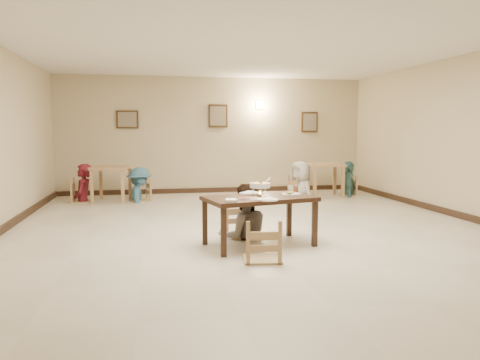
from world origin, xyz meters
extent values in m
plane|color=beige|center=(0.00, 0.00, 0.00)|extent=(10.00, 10.00, 0.00)
plane|color=silver|center=(0.00, 0.00, 3.00)|extent=(10.00, 10.00, 0.00)
plane|color=#C7B692|center=(0.00, 5.00, 1.50)|extent=(10.00, 0.00, 10.00)
plane|color=#C7B692|center=(0.00, -5.00, 1.50)|extent=(10.00, 0.00, 10.00)
cube|color=black|center=(0.00, 4.97, 0.06)|extent=(8.00, 0.06, 0.12)
cube|color=black|center=(3.97, 0.00, 0.06)|extent=(0.06, 10.00, 0.12)
cube|color=#372311|center=(-2.20, 4.96, 1.90)|extent=(0.55, 0.03, 0.45)
cube|color=gray|center=(-2.20, 4.94, 1.90)|extent=(0.45, 0.01, 0.37)
cube|color=#372311|center=(0.10, 4.96, 2.00)|extent=(0.50, 0.03, 0.60)
cube|color=gray|center=(0.10, 4.94, 2.00)|extent=(0.41, 0.01, 0.49)
cube|color=#372311|center=(2.60, 4.96, 1.85)|extent=(0.45, 0.03, 0.55)
cube|color=gray|center=(2.60, 4.94, 1.85)|extent=(0.37, 0.01, 0.45)
cube|color=#FFD88C|center=(1.20, 4.96, 2.30)|extent=(0.16, 0.05, 0.22)
cube|color=#372116|center=(-0.15, -0.87, 0.67)|extent=(1.64, 1.15, 0.06)
cube|color=#372116|center=(-0.74, -1.37, 0.32)|extent=(0.07, 0.07, 0.64)
cube|color=#372116|center=(0.60, -1.06, 0.32)|extent=(0.07, 0.07, 0.64)
cube|color=#372116|center=(-0.90, -0.67, 0.32)|extent=(0.07, 0.07, 0.64)
cube|color=#372116|center=(0.44, -0.36, 0.32)|extent=(0.07, 0.07, 0.64)
cube|color=tan|center=(-0.26, -0.24, 0.45)|extent=(0.46, 0.46, 0.05)
cube|color=tan|center=(-0.29, -1.61, 0.46)|extent=(0.47, 0.47, 0.05)
imported|color=gray|center=(-0.26, -0.32, 0.82)|extent=(0.82, 0.65, 1.64)
torus|color=silver|center=(-0.13, -0.84, 0.82)|extent=(0.23, 0.23, 0.01)
cylinder|color=silver|center=(-0.13, -0.84, 0.72)|extent=(0.06, 0.06, 0.03)
cone|color=#FFA526|center=(-0.13, -0.84, 0.76)|extent=(0.03, 0.03, 0.05)
cylinder|color=white|center=(-0.13, -0.84, 0.85)|extent=(0.29, 0.29, 0.07)
cylinder|color=#B34F21|center=(-0.13, -0.84, 0.88)|extent=(0.25, 0.25, 0.01)
sphere|color=#2D7223|center=(-0.12, -0.85, 0.90)|extent=(0.04, 0.04, 0.04)
cylinder|color=silver|center=(-0.02, -0.78, 0.91)|extent=(0.13, 0.08, 0.09)
cylinder|color=silver|center=(-0.04, -0.79, 0.76)|extent=(0.01, 0.01, 0.13)
cylinder|color=silver|center=(-0.22, -0.79, 0.76)|extent=(0.01, 0.01, 0.13)
cylinder|color=silver|center=(-0.13, -0.94, 0.76)|extent=(0.01, 0.01, 0.13)
cylinder|color=white|center=(-0.23, -0.62, 0.71)|extent=(0.32, 0.32, 0.02)
ellipsoid|color=white|center=(-0.23, -0.62, 0.72)|extent=(0.21, 0.18, 0.07)
cylinder|color=white|center=(-0.12, -1.26, 0.71)|extent=(0.26, 0.26, 0.02)
ellipsoid|color=white|center=(-0.12, -1.26, 0.72)|extent=(0.17, 0.14, 0.06)
cylinder|color=white|center=(0.33, -0.81, 0.71)|extent=(0.29, 0.29, 0.02)
sphere|color=#2D7223|center=(0.29, -0.89, 0.74)|extent=(0.05, 0.05, 0.05)
cylinder|color=white|center=(-0.41, -1.10, 0.71)|extent=(0.12, 0.12, 0.02)
cylinder|color=#B4000C|center=(-0.41, -1.10, 0.72)|extent=(0.09, 0.09, 0.01)
cube|color=white|center=(-0.62, -1.27, 0.72)|extent=(0.16, 0.20, 0.03)
cube|color=silver|center=(-0.57, -1.18, 0.71)|extent=(0.06, 0.19, 0.01)
cube|color=silver|center=(-0.53, -1.18, 0.71)|extent=(0.06, 0.19, 0.01)
cylinder|color=white|center=(0.45, -0.64, 0.77)|extent=(0.07, 0.07, 0.13)
cylinder|color=#DE5A12|center=(0.45, -0.64, 0.75)|extent=(0.06, 0.06, 0.10)
cube|color=tan|center=(-2.54, 3.81, 0.78)|extent=(0.94, 0.94, 0.06)
cube|color=tan|center=(-2.94, 3.54, 0.37)|extent=(0.07, 0.07, 0.75)
cube|color=tan|center=(-2.26, 3.41, 0.37)|extent=(0.07, 0.07, 0.75)
cube|color=tan|center=(-2.81, 4.21, 0.37)|extent=(0.07, 0.07, 0.75)
cube|color=tan|center=(-2.14, 4.08, 0.37)|extent=(0.07, 0.07, 0.75)
cube|color=tan|center=(2.60, 3.74, 0.78)|extent=(0.89, 0.89, 0.06)
cube|color=tan|center=(2.22, 3.43, 0.38)|extent=(0.07, 0.07, 0.75)
cube|color=tan|center=(2.91, 3.36, 0.38)|extent=(0.07, 0.07, 0.75)
cube|color=tan|center=(2.29, 4.12, 0.38)|extent=(0.07, 0.07, 0.75)
cube|color=tan|center=(2.98, 4.05, 0.38)|extent=(0.07, 0.07, 0.75)
cube|color=tan|center=(-3.17, 3.82, 0.47)|extent=(0.48, 0.48, 0.05)
cube|color=tan|center=(-1.90, 3.77, 0.45)|extent=(0.46, 0.46, 0.05)
cube|color=tan|center=(1.96, 3.74, 0.45)|extent=(0.45, 0.45, 0.05)
cube|color=tan|center=(3.24, 3.81, 0.41)|extent=(0.42, 0.42, 0.05)
imported|color=#59131C|center=(-3.17, 3.82, 0.87)|extent=(0.48, 0.67, 1.75)
imported|color=teal|center=(-1.90, 3.77, 0.79)|extent=(0.67, 1.06, 1.57)
imported|color=silver|center=(1.96, 3.74, 0.88)|extent=(0.85, 1.01, 1.75)
imported|color=#457D79|center=(3.24, 3.81, 0.86)|extent=(0.72, 1.09, 1.72)
camera|label=1|loc=(-1.63, -7.19, 1.61)|focal=35.00mm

